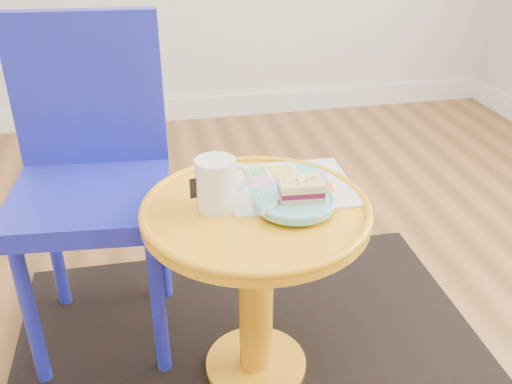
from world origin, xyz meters
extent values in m
cube|color=white|center=(0.00, 1.99, 0.06)|extent=(4.00, 0.02, 0.12)
cube|color=black|center=(0.24, 0.11, 0.00)|extent=(1.32, 1.12, 0.01)
cylinder|color=orange|center=(0.24, 0.11, 0.01)|extent=(0.27, 0.27, 0.02)
cylinder|color=orange|center=(0.24, 0.11, 0.25)|extent=(0.09, 0.09, 0.45)
cylinder|color=orange|center=(0.24, 0.11, 0.49)|extent=(0.53, 0.53, 0.03)
cylinder|color=#1C22B9|center=(-0.32, 0.18, 0.21)|extent=(0.04, 0.04, 0.41)
cylinder|color=#1C22B9|center=(-0.01, 0.16, 0.21)|extent=(0.04, 0.04, 0.41)
cylinder|color=#1C22B9|center=(-0.29, 0.49, 0.21)|extent=(0.04, 0.04, 0.41)
cylinder|color=#1C22B9|center=(0.02, 0.47, 0.21)|extent=(0.04, 0.04, 0.41)
cube|color=#1C22B9|center=(-0.15, 0.33, 0.45)|extent=(0.42, 0.42, 0.05)
cube|color=#1C22B9|center=(-0.13, 0.50, 0.68)|extent=(0.39, 0.08, 0.41)
cube|color=silver|center=(0.34, 0.19, 0.50)|extent=(0.31, 0.27, 0.01)
cylinder|color=white|center=(0.15, 0.13, 0.56)|extent=(0.09, 0.09, 0.12)
torus|color=white|center=(0.20, 0.14, 0.57)|extent=(0.07, 0.03, 0.07)
cylinder|color=#D1B78C|center=(0.15, 0.13, 0.61)|extent=(0.08, 0.08, 0.01)
cylinder|color=#63BBD2|center=(0.32, 0.08, 0.51)|extent=(0.07, 0.07, 0.01)
cylinder|color=#63BBD2|center=(0.32, 0.08, 0.52)|extent=(0.18, 0.18, 0.01)
cube|color=#D3BC8C|center=(0.33, 0.09, 0.53)|extent=(0.10, 0.07, 0.01)
cube|color=maroon|center=(0.33, 0.09, 0.55)|extent=(0.10, 0.07, 0.01)
cube|color=#EADB8C|center=(0.33, 0.09, 0.56)|extent=(0.10, 0.07, 0.02)
cube|color=silver|center=(0.27, 0.07, 0.53)|extent=(0.09, 0.09, 0.00)
cube|color=silver|center=(0.33, 0.12, 0.53)|extent=(0.04, 0.04, 0.00)
camera|label=1|loc=(0.00, -0.99, 1.16)|focal=40.00mm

